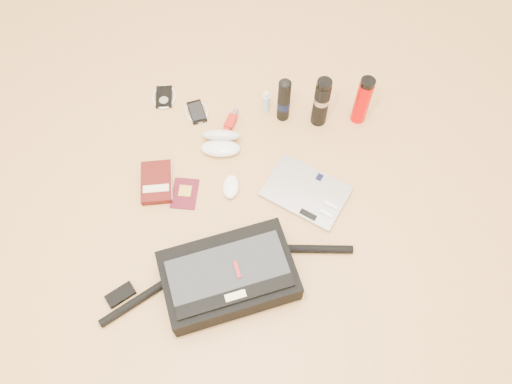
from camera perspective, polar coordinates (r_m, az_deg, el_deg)
ground at (r=1.86m, az=-0.91°, el=-2.22°), size 4.00×4.00×0.00m
messenger_bag at (r=1.71m, az=-3.21°, el=-9.58°), size 0.84×0.43×0.13m
laptop at (r=1.90m, az=5.73°, el=-0.00°), size 0.36×0.31×0.03m
book at (r=1.94m, az=-11.25°, el=1.09°), size 0.15×0.20×0.03m
passport at (r=1.91m, az=-8.14°, el=-0.16°), size 0.10×0.13×0.01m
mouse at (r=1.89m, az=-2.89°, el=0.61°), size 0.07×0.11×0.03m
sunglasses_case at (r=1.98m, az=-4.03°, el=5.74°), size 0.17×0.14×0.09m
ipod at (r=2.18m, az=-10.46°, el=10.64°), size 0.11×0.12×0.01m
phone at (r=2.11m, az=-6.78°, el=9.09°), size 0.12×0.13×0.01m
inhaler at (r=2.06m, az=-2.87°, el=8.06°), size 0.05×0.12×0.03m
spray_bottle at (r=2.07m, az=1.17°, el=10.19°), size 0.04×0.04×0.12m
aerosol_can at (r=2.01m, az=3.20°, el=10.47°), size 0.06×0.06×0.22m
thermos_black at (r=2.00m, az=7.46°, el=10.15°), size 0.06×0.06×0.24m
thermos_red at (r=2.04m, az=12.08°, el=10.19°), size 0.08×0.08×0.23m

